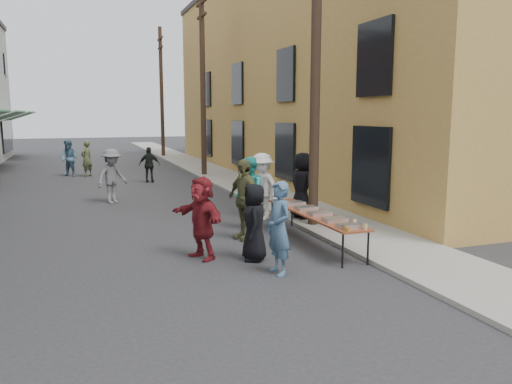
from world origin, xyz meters
TOP-DOWN VIEW (x-y plane):
  - ground at (0.00, 0.00)m, footprint 120.00×120.00m
  - sidewalk at (5.00, 15.00)m, footprint 2.20×60.00m
  - building_ochre at (11.10, 14.00)m, footprint 10.00×28.00m
  - utility_pole_near at (4.30, 3.00)m, footprint 0.26×0.26m
  - utility_pole_mid at (4.30, 15.00)m, footprint 0.26×0.26m
  - utility_pole_far at (4.30, 27.00)m, footprint 0.26×0.26m
  - serving_table at (3.54, 1.44)m, footprint 0.70×4.00m
  - catering_tray_sausage at (3.54, -0.21)m, footprint 0.50×0.33m
  - catering_tray_foil_b at (3.54, 0.44)m, footprint 0.50×0.33m
  - catering_tray_buns at (3.54, 1.14)m, footprint 0.50×0.33m
  - catering_tray_foil_d at (3.54, 1.84)m, footprint 0.50×0.33m
  - catering_tray_buns_end at (3.54, 2.54)m, footprint 0.50×0.33m
  - condiment_jar_a at (3.32, -0.51)m, footprint 0.07×0.07m
  - condiment_jar_b at (3.32, -0.41)m, footprint 0.07×0.07m
  - condiment_jar_c at (3.32, -0.31)m, footprint 0.07×0.07m
  - cup_stack at (3.74, -0.46)m, footprint 0.08×0.08m
  - guest_front_a at (1.79, 0.68)m, footprint 0.72×0.91m
  - guest_front_b at (1.92, -0.34)m, footprint 0.52×0.71m
  - guest_front_c at (2.58, 3.31)m, footprint 1.00×1.13m
  - guest_front_d at (3.40, 4.49)m, footprint 1.12×1.42m
  - guest_front_e at (2.16, 2.44)m, footprint 0.83×1.25m
  - guest_queue_back at (0.80, 1.19)m, footprint 1.07×1.70m
  - server at (4.35, 3.82)m, footprint 0.75×1.01m
  - passerby_left at (-0.49, 8.74)m, footprint 1.38×1.27m
  - passerby_mid at (1.45, 13.58)m, footprint 1.00×0.62m
  - passerby_right at (-1.12, 16.83)m, footprint 0.75×0.75m
  - passerby_far at (-1.93, 17.15)m, footprint 1.10×1.07m

SIDE VIEW (x-z plane):
  - ground at x=0.00m, z-range 0.00..0.00m
  - sidewalk at x=5.00m, z-range 0.00..0.10m
  - serving_table at x=3.54m, z-range 0.34..1.09m
  - catering_tray_sausage at x=3.54m, z-range 0.75..0.83m
  - catering_tray_foil_b at x=3.54m, z-range 0.75..0.83m
  - catering_tray_buns at x=3.54m, z-range 0.75..0.83m
  - catering_tray_foil_d at x=3.54m, z-range 0.75..0.83m
  - catering_tray_buns_end at x=3.54m, z-range 0.75..0.83m
  - condiment_jar_a at x=3.32m, z-range 0.75..0.83m
  - condiment_jar_b at x=3.32m, z-range 0.75..0.83m
  - condiment_jar_c at x=3.32m, z-range 0.75..0.83m
  - passerby_mid at x=1.45m, z-range 0.00..1.59m
  - cup_stack at x=3.74m, z-range 0.75..0.87m
  - guest_front_a at x=1.79m, z-range 0.00..1.62m
  - guest_queue_back at x=0.80m, z-range 0.00..1.75m
  - passerby_right at x=-1.12m, z-range 0.00..1.76m
  - guest_front_b at x=1.92m, z-range 0.00..1.79m
  - passerby_far at x=-1.93m, z-range 0.00..1.79m
  - passerby_left at x=-0.49m, z-range 0.00..1.86m
  - guest_front_d at x=3.40m, z-range 0.00..1.93m
  - guest_front_c at x=2.58m, z-range 0.00..1.94m
  - guest_front_e at x=2.16m, z-range 0.00..1.97m
  - server at x=4.35m, z-range 0.10..1.96m
  - utility_pole_near at x=4.30m, z-range 0.00..9.00m
  - utility_pole_mid at x=4.30m, z-range 0.00..9.00m
  - utility_pole_far at x=4.30m, z-range 0.00..9.00m
  - building_ochre at x=11.10m, z-range 0.00..10.00m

